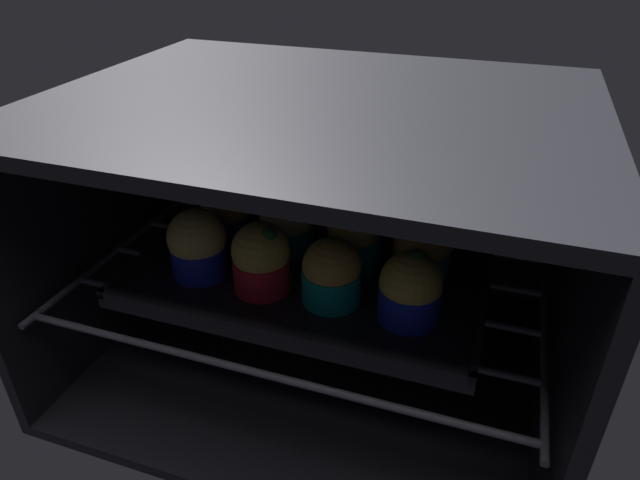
{
  "coord_description": "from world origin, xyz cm",
  "views": [
    {
      "loc": [
        19.28,
        -33.35,
        52.78
      ],
      "look_at": [
        0.0,
        22.86,
        17.56
      ],
      "focal_mm": 31.38,
      "sensor_mm": 36.0,
      "label": 1
    }
  ],
  "objects": [
    {
      "name": "muffin_row1_col0",
      "position": [
        -12.82,
        23.12,
        19.07
      ],
      "size": [
        6.56,
        6.56,
        8.65
      ],
      "color": "#1928B7",
      "rests_on": "baking_tray"
    },
    {
      "name": "muffin_row0_col0",
      "position": [
        -12.3,
        14.76,
        19.13
      ],
      "size": [
        6.9,
        6.9,
        8.35
      ],
      "color": "#1928B7",
      "rests_on": "baking_tray"
    },
    {
      "name": "muffin_row1_col1",
      "position": [
        -4.36,
        23.19,
        19.28
      ],
      "size": [
        7.09,
        7.09,
        8.56
      ],
      "color": "#0C8C84",
      "rests_on": "baking_tray"
    },
    {
      "name": "muffin_row2_col1",
      "position": [
        -3.88,
        30.87,
        19.21
      ],
      "size": [
        6.75,
        6.75,
        8.51
      ],
      "color": "red",
      "rests_on": "baking_tray"
    },
    {
      "name": "muffin_row2_col3",
      "position": [
        12.65,
        30.91,
        18.93
      ],
      "size": [
        6.95,
        6.95,
        8.09
      ],
      "color": "silver",
      "rests_on": "baking_tray"
    },
    {
      "name": "oven_rack",
      "position": [
        0.0,
        22.0,
        13.6
      ],
      "size": [
        54.8,
        42.0,
        0.8
      ],
      "color": "#51515B",
      "rests_on": "oven_cavity"
    },
    {
      "name": "oven_cavity",
      "position": [
        0.0,
        26.25,
        17.0
      ],
      "size": [
        59.0,
        47.0,
        37.0
      ],
      "color": "black",
      "rests_on": "ground"
    },
    {
      "name": "muffin_row0_col3",
      "position": [
        12.82,
        14.4,
        18.83
      ],
      "size": [
        6.61,
        6.61,
        8.17
      ],
      "color": "#1928B7",
      "rests_on": "baking_tray"
    },
    {
      "name": "baking_tray",
      "position": [
        0.0,
        22.86,
        14.67
      ],
      "size": [
        41.42,
        33.03,
        2.2
      ],
      "color": "black",
      "rests_on": "oven_rack"
    },
    {
      "name": "muffin_row2_col2",
      "position": [
        4.22,
        30.85,
        19.13
      ],
      "size": [
        7.17,
        7.17,
        8.3
      ],
      "color": "#1928B7",
      "rests_on": "baking_tray"
    },
    {
      "name": "muffin_row1_col2",
      "position": [
        4.29,
        22.77,
        19.18
      ],
      "size": [
        6.56,
        6.56,
        8.37
      ],
      "color": "#0C8C84",
      "rests_on": "baking_tray"
    },
    {
      "name": "muffin_row0_col1",
      "position": [
        -4.04,
        14.35,
        19.1
      ],
      "size": [
        6.58,
        6.58,
        8.44
      ],
      "color": "red",
      "rests_on": "baking_tray"
    },
    {
      "name": "muffin_row2_col0",
      "position": [
        -12.75,
        31.38,
        19.11
      ],
      "size": [
        6.56,
        6.56,
        8.3
      ],
      "color": "#0C8C84",
      "rests_on": "baking_tray"
    },
    {
      "name": "muffin_row0_col2",
      "position": [
        4.11,
        14.71,
        18.74
      ],
      "size": [
        6.56,
        6.56,
        7.77
      ],
      "color": "#0C8C84",
      "rests_on": "baking_tray"
    },
    {
      "name": "muffin_row1_col3",
      "position": [
        12.56,
        22.5,
        18.91
      ],
      "size": [
        6.64,
        6.64,
        8.03
      ],
      "color": "#0C8C84",
      "rests_on": "baking_tray"
    }
  ]
}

